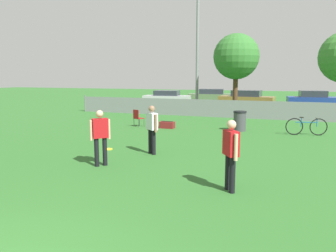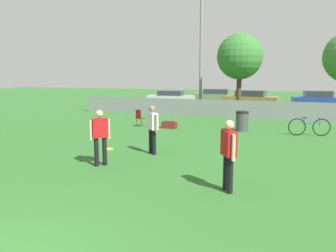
% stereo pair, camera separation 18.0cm
% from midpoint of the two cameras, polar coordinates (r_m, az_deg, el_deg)
% --- Properties ---
extents(fence_backline, '(21.65, 0.07, 1.21)m').
position_cam_midpoint_polar(fence_backline, '(20.75, 11.74, 2.90)').
color(fence_backline, gray).
rests_on(fence_backline, ground_plane).
extents(light_pole, '(0.90, 0.36, 8.72)m').
position_cam_midpoint_polar(light_pole, '(23.23, 6.02, 14.92)').
color(light_pole, gray).
rests_on(light_pole, ground_plane).
extents(tree_near_pole, '(3.01, 3.01, 5.37)m').
position_cam_midpoint_polar(tree_near_pole, '(22.50, 12.64, 11.68)').
color(tree_near_pole, '#4C331E').
rests_on(tree_near_pole, ground_plane).
extents(player_defender_red, '(0.46, 0.47, 1.61)m').
position_cam_midpoint_polar(player_defender_red, '(9.49, -11.23, -1.32)').
color(player_defender_red, black).
rests_on(player_defender_red, ground_plane).
extents(player_thrower_red, '(0.43, 0.50, 1.61)m').
position_cam_midpoint_polar(player_thrower_red, '(7.33, 11.21, -4.22)').
color(player_thrower_red, black).
rests_on(player_thrower_red, ground_plane).
extents(player_receiver_white, '(0.48, 0.44, 1.61)m').
position_cam_midpoint_polar(player_receiver_white, '(10.75, -2.27, -0.02)').
color(player_receiver_white, black).
rests_on(player_receiver_white, ground_plane).
extents(frisbee_disc, '(0.29, 0.29, 0.03)m').
position_cam_midpoint_polar(frisbee_disc, '(11.77, -9.77, -3.94)').
color(frisbee_disc, yellow).
rests_on(frisbee_disc, ground_plane).
extents(folding_chair_sideline, '(0.55, 0.55, 0.88)m').
position_cam_midpoint_polar(folding_chair_sideline, '(16.87, -4.57, 1.60)').
color(folding_chair_sideline, '#333338').
rests_on(folding_chair_sideline, ground_plane).
extents(bicycle_sideline, '(1.73, 0.54, 0.80)m').
position_cam_midpoint_polar(bicycle_sideline, '(15.49, 23.69, -0.13)').
color(bicycle_sideline, black).
rests_on(bicycle_sideline, ground_plane).
extents(trash_bin, '(0.61, 0.61, 0.94)m').
position_cam_midpoint_polar(trash_bin, '(15.77, 13.09, 0.83)').
color(trash_bin, '#3F3F44').
rests_on(trash_bin, ground_plane).
extents(gear_bag_sideline, '(0.72, 0.40, 0.35)m').
position_cam_midpoint_polar(gear_bag_sideline, '(16.30, 0.56, 0.19)').
color(gear_bag_sideline, maroon).
rests_on(gear_bag_sideline, ground_plane).
extents(parked_car_silver, '(4.42, 2.18, 1.29)m').
position_cam_midpoint_polar(parked_car_silver, '(30.43, 0.67, 4.99)').
color(parked_car_silver, black).
rests_on(parked_car_silver, ground_plane).
extents(parked_car_olive, '(4.73, 2.36, 1.35)m').
position_cam_midpoint_polar(parked_car_olive, '(33.03, 8.48, 5.23)').
color(parked_car_olive, black).
rests_on(parked_car_olive, ground_plane).
extents(parked_car_tan, '(4.65, 2.09, 1.41)m').
position_cam_midpoint_polar(parked_car_tan, '(28.65, 14.36, 4.61)').
color(parked_car_tan, black).
rests_on(parked_car_tan, ground_plane).
extents(parked_car_blue, '(4.11, 2.22, 1.42)m').
position_cam_midpoint_polar(parked_car_blue, '(29.46, 24.74, 4.20)').
color(parked_car_blue, black).
rests_on(parked_car_blue, ground_plane).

